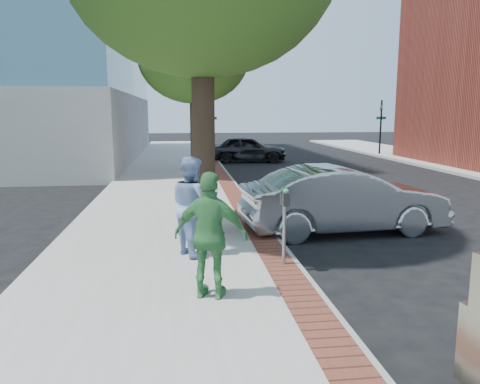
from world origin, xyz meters
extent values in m
plane|color=black|center=(0.00, 0.00, 0.00)|extent=(120.00, 120.00, 0.00)
cube|color=#9E9991|center=(-1.50, 8.00, 0.07)|extent=(5.00, 60.00, 0.15)
cube|color=brown|center=(0.70, 8.00, 0.15)|extent=(0.60, 60.00, 0.01)
cube|color=gray|center=(1.05, 8.00, 0.07)|extent=(0.10, 60.00, 0.15)
cylinder|color=black|center=(0.90, 22.00, 1.90)|extent=(0.12, 0.12, 3.80)
imported|color=black|center=(0.90, 22.00, 3.00)|extent=(0.18, 0.15, 0.90)
cube|color=#1E7238|center=(0.90, 22.00, 2.60)|extent=(0.70, 0.03, 0.18)
cylinder|color=black|center=(12.50, 22.00, 1.90)|extent=(0.12, 0.12, 3.80)
imported|color=black|center=(12.50, 22.00, 3.00)|extent=(0.18, 0.15, 0.90)
cube|color=#1E7238|center=(12.50, 22.00, 2.60)|extent=(0.70, 0.03, 0.18)
cylinder|color=black|center=(-0.60, 1.90, 2.35)|extent=(0.52, 0.52, 4.40)
cylinder|color=black|center=(-0.50, 12.00, 2.08)|extent=(0.40, 0.40, 3.85)
ellipsoid|color=#284F16|center=(-0.50, 12.00, 5.32)|extent=(4.80, 4.80, 3.94)
cylinder|color=gray|center=(0.77, -0.54, 0.72)|extent=(0.07, 0.07, 1.15)
cube|color=#2D3030|center=(0.77, -0.63, 1.42)|extent=(0.12, 0.14, 0.24)
cube|color=#2D3030|center=(0.77, -0.45, 1.42)|extent=(0.12, 0.14, 0.24)
sphere|color=#3F8C4C|center=(0.77, -0.63, 1.57)|extent=(0.11, 0.11, 0.11)
sphere|color=#3F8C4C|center=(0.77, -0.45, 1.57)|extent=(0.11, 0.11, 0.11)
imported|color=#A5A6AA|center=(-0.71, 2.42, 1.13)|extent=(0.57, 0.78, 1.95)
imported|color=#829ECA|center=(-0.92, 0.39, 1.15)|extent=(1.11, 1.21, 2.00)
imported|color=#3D8744|center=(-0.69, -1.93, 1.14)|extent=(1.25, 0.83, 1.97)
imported|color=#ACAEB3|center=(2.89, 2.21, 0.83)|extent=(5.20, 2.18, 1.67)
imported|color=black|center=(2.89, 19.25, 0.80)|extent=(4.85, 2.35, 1.60)
camera|label=1|loc=(-1.12, -8.85, 3.00)|focal=35.00mm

